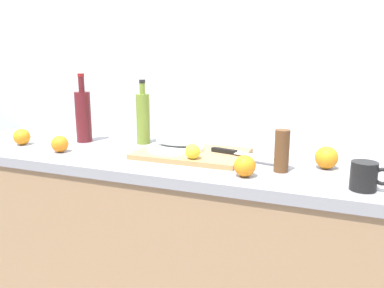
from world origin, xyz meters
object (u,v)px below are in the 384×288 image
(chef_knife, at_px, (236,153))
(pepper_mill, at_px, (282,151))
(fish_fillet, at_px, (175,142))
(lemon_0, at_px, (193,151))
(coffee_mug_0, at_px, (365,176))
(cutting_board, at_px, (192,153))
(wine_bottle, at_px, (83,115))
(olive_oil_bottle, at_px, (143,118))
(orange_0, at_px, (326,158))
(white_plate, at_px, (176,148))

(chef_knife, xyz_separation_m, pepper_mill, (0.20, -0.10, 0.05))
(fish_fillet, distance_m, lemon_0, 0.17)
(lemon_0, relative_size, pepper_mill, 0.39)
(fish_fillet, bearing_deg, coffee_mug_0, -15.60)
(cutting_board, xyz_separation_m, coffee_mug_0, (0.65, -0.20, 0.03))
(lemon_0, distance_m, wine_bottle, 0.67)
(cutting_board, bearing_deg, chef_knife, 1.91)
(olive_oil_bottle, xyz_separation_m, orange_0, (0.83, -0.13, -0.08))
(cutting_board, distance_m, coffee_mug_0, 0.68)
(chef_knife, height_order, pepper_mill, pepper_mill)
(fish_fillet, relative_size, pepper_mill, 1.19)
(olive_oil_bottle, bearing_deg, white_plate, -30.78)
(fish_fillet, distance_m, orange_0, 0.60)
(white_plate, relative_size, lemon_0, 4.12)
(chef_knife, distance_m, olive_oil_bottle, 0.51)
(fish_fillet, height_order, chef_knife, fish_fillet)
(lemon_0, xyz_separation_m, olive_oil_bottle, (-0.35, 0.25, 0.08))
(wine_bottle, bearing_deg, cutting_board, -6.48)
(wine_bottle, bearing_deg, fish_fillet, -7.32)
(wine_bottle, height_order, coffee_mug_0, wine_bottle)
(cutting_board, distance_m, orange_0, 0.53)
(olive_oil_bottle, bearing_deg, wine_bottle, -166.45)
(wine_bottle, distance_m, pepper_mill, 0.99)
(white_plate, relative_size, olive_oil_bottle, 0.80)
(chef_knife, relative_size, pepper_mill, 1.91)
(fish_fillet, xyz_separation_m, coffee_mug_0, (0.72, -0.20, -0.01))
(olive_oil_bottle, bearing_deg, orange_0, -8.81)
(white_plate, xyz_separation_m, lemon_0, (0.13, -0.12, 0.02))
(lemon_0, distance_m, pepper_mill, 0.33)
(cutting_board, height_order, white_plate, white_plate)
(cutting_board, xyz_separation_m, lemon_0, (0.05, -0.12, 0.04))
(fish_fillet, distance_m, wine_bottle, 0.53)
(olive_oil_bottle, height_order, pepper_mill, olive_oil_bottle)
(white_plate, bearing_deg, chef_knife, 1.15)
(wine_bottle, bearing_deg, lemon_0, -15.97)
(white_plate, bearing_deg, olive_oil_bottle, 149.22)
(white_plate, height_order, olive_oil_bottle, olive_oil_bottle)
(fish_fillet, relative_size, olive_oil_bottle, 0.60)
(cutting_board, height_order, pepper_mill, pepper_mill)
(orange_0, bearing_deg, fish_fillet, -179.34)
(cutting_board, height_order, orange_0, orange_0)
(wine_bottle, height_order, orange_0, wine_bottle)
(olive_oil_bottle, height_order, wine_bottle, wine_bottle)
(white_plate, xyz_separation_m, olive_oil_bottle, (-0.23, 0.14, 0.10))
(wine_bottle, distance_m, orange_0, 1.12)
(chef_knife, xyz_separation_m, wine_bottle, (-0.78, 0.06, 0.10))
(orange_0, xyz_separation_m, pepper_mill, (-0.15, -0.10, 0.03))
(white_plate, bearing_deg, coffee_mug_0, -15.60)
(cutting_board, xyz_separation_m, pepper_mill, (0.38, -0.09, 0.07))
(chef_knife, bearing_deg, white_plate, -166.15)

